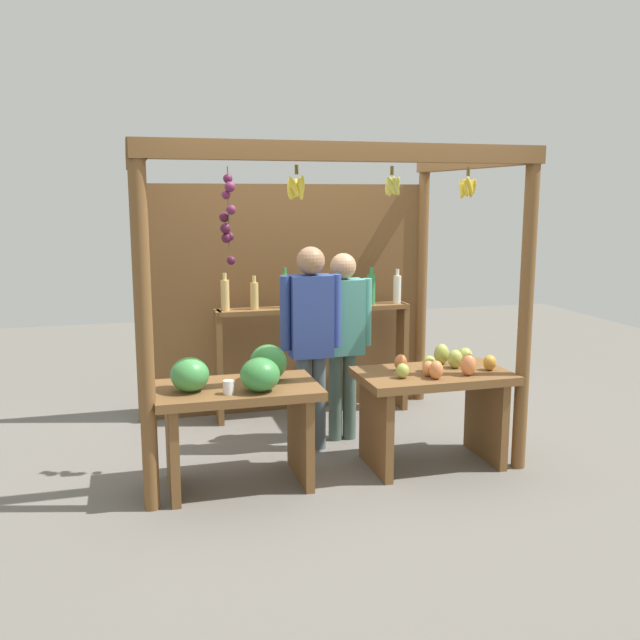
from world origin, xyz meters
TOP-DOWN VIEW (x-y plane):
  - ground_plane at (0.00, 0.00)m, footprint 12.00×12.00m
  - market_stall at (-0.00, 0.40)m, footprint 2.75×1.94m
  - fruit_counter_left at (-0.71, -0.70)m, footprint 1.10×0.64m
  - fruit_counter_right at (0.74, -0.68)m, footprint 1.10×0.64m
  - bottle_shelf_unit at (0.18, 0.68)m, footprint 1.76×0.22m
  - vendor_man at (-0.06, -0.15)m, footprint 0.48×0.22m
  - vendor_woman at (0.24, 0.01)m, footprint 0.48×0.21m

SIDE VIEW (x-z plane):
  - ground_plane at x=0.00m, z-range 0.00..0.00m
  - fruit_counter_right at x=0.74m, z-range 0.10..0.96m
  - fruit_counter_left at x=-0.71m, z-range 0.13..1.09m
  - bottle_shelf_unit at x=0.18m, z-range 0.12..1.48m
  - vendor_woman at x=0.24m, z-range 0.15..1.67m
  - vendor_man at x=-0.06m, z-range 0.16..1.75m
  - market_stall at x=0.00m, z-range 0.20..2.51m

